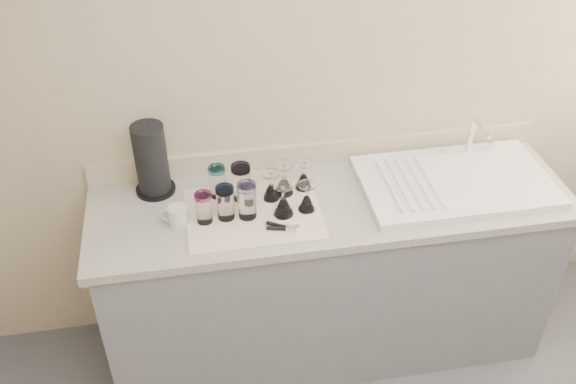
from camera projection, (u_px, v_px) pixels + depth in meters
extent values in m
cube|color=tan|center=(319.00, 92.00, 2.75)|extent=(3.50, 0.04, 2.50)
cube|color=slate|center=(328.00, 278.00, 3.01)|extent=(2.00, 0.60, 0.86)
cube|color=gray|center=(332.00, 202.00, 2.74)|extent=(2.06, 0.62, 0.04)
cube|color=white|center=(455.00, 182.00, 2.79)|extent=(0.82, 0.50, 0.03)
cylinder|color=silver|center=(471.00, 134.00, 2.91)|extent=(0.02, 0.02, 0.18)
cylinder|color=silver|center=(482.00, 128.00, 2.79)|extent=(0.02, 0.16, 0.02)
cylinder|color=silver|center=(448.00, 149.00, 2.93)|extent=(0.03, 0.03, 0.04)
cylinder|color=silver|center=(489.00, 145.00, 2.96)|extent=(0.03, 0.03, 0.04)
cube|color=white|center=(253.00, 214.00, 2.64)|extent=(0.55, 0.42, 0.01)
cylinder|color=white|center=(218.00, 184.00, 2.70)|extent=(0.07, 0.07, 0.13)
cylinder|color=#33BFCF|center=(216.00, 170.00, 2.65)|extent=(0.07, 0.07, 0.02)
cylinder|color=white|center=(241.00, 184.00, 2.68)|extent=(0.08, 0.08, 0.14)
cylinder|color=#613895|center=(240.00, 168.00, 2.63)|extent=(0.08, 0.08, 0.02)
cylinder|color=white|center=(204.00, 209.00, 2.56)|extent=(0.06, 0.06, 0.12)
cylinder|color=#DC35A2|center=(203.00, 196.00, 2.52)|extent=(0.07, 0.07, 0.02)
cylinder|color=white|center=(226.00, 204.00, 2.58)|extent=(0.07, 0.07, 0.13)
cylinder|color=blue|center=(224.00, 190.00, 2.54)|extent=(0.07, 0.07, 0.02)
cylinder|color=white|center=(247.00, 202.00, 2.58)|extent=(0.08, 0.08, 0.14)
cylinder|color=#A98DD7|center=(246.00, 187.00, 2.54)|extent=(0.08, 0.08, 0.02)
cone|color=white|center=(284.00, 185.00, 2.73)|extent=(0.08, 0.08, 0.08)
cylinder|color=white|center=(284.00, 172.00, 2.69)|extent=(0.01, 0.01, 0.06)
cylinder|color=white|center=(284.00, 165.00, 2.66)|extent=(0.08, 0.08, 0.01)
cone|color=white|center=(304.00, 181.00, 2.76)|extent=(0.07, 0.07, 0.07)
cylinder|color=white|center=(304.00, 169.00, 2.72)|extent=(0.01, 0.01, 0.06)
cylinder|color=white|center=(304.00, 163.00, 2.70)|extent=(0.07, 0.07, 0.01)
cone|color=white|center=(284.00, 206.00, 2.61)|extent=(0.08, 0.08, 0.08)
cylinder|color=white|center=(283.00, 192.00, 2.57)|extent=(0.01, 0.01, 0.06)
cylinder|color=white|center=(283.00, 185.00, 2.55)|extent=(0.08, 0.08, 0.01)
cone|color=white|center=(307.00, 203.00, 2.64)|extent=(0.07, 0.07, 0.07)
cylinder|color=white|center=(307.00, 191.00, 2.60)|extent=(0.01, 0.01, 0.05)
cylinder|color=white|center=(307.00, 185.00, 2.58)|extent=(0.07, 0.07, 0.01)
cone|color=white|center=(271.00, 191.00, 2.70)|extent=(0.07, 0.07, 0.07)
cylinder|color=white|center=(271.00, 180.00, 2.66)|extent=(0.01, 0.01, 0.05)
cylinder|color=white|center=(271.00, 174.00, 2.64)|extent=(0.07, 0.07, 0.01)
cube|color=silver|center=(293.00, 229.00, 2.55)|extent=(0.06, 0.04, 0.02)
cylinder|color=black|center=(279.00, 228.00, 2.55)|extent=(0.10, 0.04, 0.02)
cylinder|color=black|center=(279.00, 225.00, 2.56)|extent=(0.10, 0.07, 0.02)
cylinder|color=silver|center=(178.00, 216.00, 2.57)|extent=(0.10, 0.10, 0.08)
torus|color=silver|center=(168.00, 215.00, 2.57)|extent=(0.06, 0.03, 0.06)
cylinder|color=black|center=(156.00, 189.00, 2.77)|extent=(0.17, 0.17, 0.01)
cylinder|color=black|center=(151.00, 158.00, 2.67)|extent=(0.14, 0.14, 0.31)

